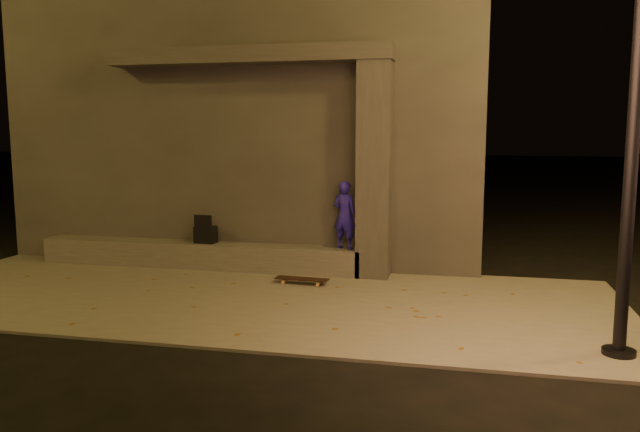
% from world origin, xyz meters
% --- Properties ---
extents(ground, '(120.00, 120.00, 0.00)m').
position_xyz_m(ground, '(0.00, 0.00, 0.00)').
color(ground, black).
rests_on(ground, ground).
extents(sidewalk, '(11.00, 4.40, 0.04)m').
position_xyz_m(sidewalk, '(0.00, 2.00, 0.02)').
color(sidewalk, '#656059').
rests_on(sidewalk, ground).
extents(building, '(9.00, 5.10, 5.22)m').
position_xyz_m(building, '(-1.00, 6.49, 2.61)').
color(building, '#383533').
rests_on(building, ground).
extents(ledge, '(6.00, 0.55, 0.45)m').
position_xyz_m(ledge, '(-1.50, 3.75, 0.27)').
color(ledge, '#4E4C47').
rests_on(ledge, sidewalk).
extents(column, '(0.55, 0.55, 3.60)m').
position_xyz_m(column, '(1.70, 3.75, 1.84)').
color(column, '#383533').
rests_on(column, sidewalk).
extents(canopy, '(5.00, 0.70, 0.28)m').
position_xyz_m(canopy, '(-0.50, 3.80, 3.78)').
color(canopy, '#383533').
rests_on(canopy, column).
extents(skateboarder, '(0.49, 0.40, 1.17)m').
position_xyz_m(skateboarder, '(1.20, 3.75, 1.08)').
color(skateboarder, '#2419A6').
rests_on(skateboarder, ledge).
extents(backpack, '(0.39, 0.27, 0.52)m').
position_xyz_m(backpack, '(-1.35, 3.75, 0.67)').
color(backpack, black).
rests_on(backpack, ledge).
extents(skateboard, '(0.88, 0.27, 0.10)m').
position_xyz_m(skateboard, '(0.65, 2.92, 0.12)').
color(skateboard, black).
rests_on(skateboard, sidewalk).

